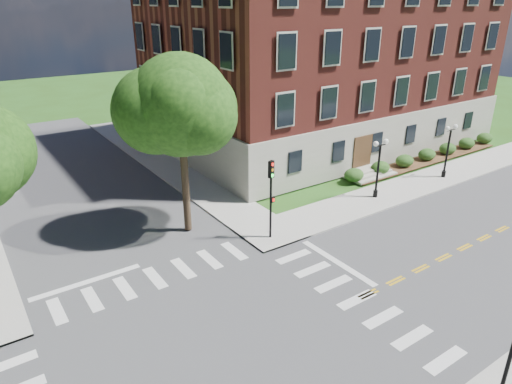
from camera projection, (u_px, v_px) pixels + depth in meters
ground at (228, 363)px, 17.98m from camera, size 160.00×160.00×0.00m
road_ew at (228, 363)px, 17.98m from camera, size 90.00×12.00×0.01m
road_ns at (228, 363)px, 17.98m from camera, size 12.00×90.00×0.01m
sidewalk_ne at (290, 172)px, 37.64m from camera, size 34.00×34.00×0.12m
crosswalk_east at (357, 300)px, 21.73m from camera, size 2.20×10.20×0.02m
stop_bar_east at (337, 262)px, 24.85m from camera, size 0.40×5.50×0.00m
main_building at (320, 54)px, 43.94m from camera, size 30.60×22.40×16.50m
shrub_row at (426, 162)px, 40.26m from camera, size 18.00×2.00×1.30m
tree_d at (180, 106)px, 25.24m from camera, size 5.76×5.76×10.58m
traffic_signal_ne at (271, 190)px, 26.05m from camera, size 0.37×0.44×4.80m
twin_lamp_west at (378, 165)px, 31.87m from camera, size 1.36×0.36×4.23m
twin_lamp_east at (448, 148)px, 35.57m from camera, size 1.36×0.36×4.23m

